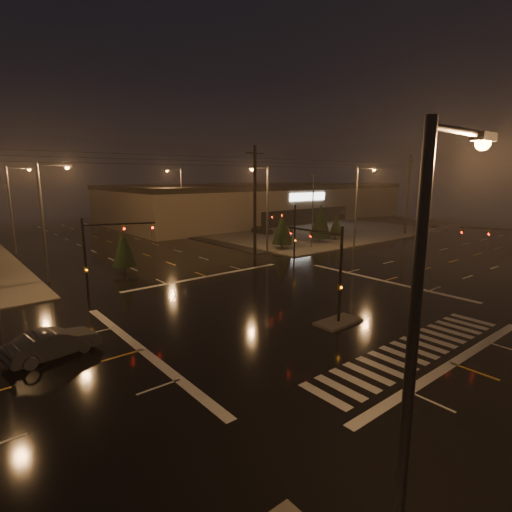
% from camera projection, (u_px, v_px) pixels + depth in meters
% --- Properties ---
extents(ground, '(140.00, 140.00, 0.00)m').
position_uv_depth(ground, '(293.00, 307.00, 27.65)').
color(ground, black).
rests_on(ground, ground).
extents(sidewalk_ne, '(36.00, 36.00, 0.12)m').
position_uv_depth(sidewalk_ne, '(295.00, 228.00, 69.02)').
color(sidewalk_ne, '#4A4742').
rests_on(sidewalk_ne, ground).
extents(median_island, '(3.00, 1.60, 0.15)m').
position_uv_depth(median_island, '(338.00, 322.00, 24.60)').
color(median_island, '#4A4742').
rests_on(median_island, ground).
extents(crosswalk, '(15.00, 2.60, 0.01)m').
position_uv_depth(crosswalk, '(414.00, 350.00, 20.82)').
color(crosswalk, beige).
rests_on(crosswalk, ground).
extents(stop_bar_near, '(16.00, 0.50, 0.01)m').
position_uv_depth(stop_bar_near, '(452.00, 363.00, 19.31)').
color(stop_bar_near, beige).
rests_on(stop_bar_near, ground).
extents(stop_bar_far, '(16.00, 0.50, 0.01)m').
position_uv_depth(stop_bar_far, '(207.00, 276.00, 35.99)').
color(stop_bar_far, beige).
rests_on(stop_bar_far, ground).
extents(parking_lot, '(50.00, 24.00, 0.08)m').
position_uv_depth(parking_lot, '(323.00, 227.00, 70.62)').
color(parking_lot, black).
rests_on(parking_lot, ground).
extents(retail_building, '(60.20, 28.30, 7.20)m').
position_uv_depth(retail_building, '(258.00, 201.00, 83.51)').
color(retail_building, '#756A54').
rests_on(retail_building, ground).
extents(signal_mast_median, '(0.25, 4.59, 6.00)m').
position_uv_depth(signal_mast_median, '(329.00, 261.00, 24.58)').
color(signal_mast_median, black).
rests_on(signal_mast_median, ground).
extents(signal_mast_ne, '(4.84, 1.86, 6.00)m').
position_uv_depth(signal_mast_ne, '(290.00, 227.00, 40.49)').
color(signal_mast_ne, black).
rests_on(signal_mast_ne, ground).
extents(signal_mast_nw, '(4.84, 1.86, 6.00)m').
position_uv_depth(signal_mast_nw, '(100.00, 248.00, 28.69)').
color(signal_mast_nw, black).
rests_on(signal_mast_nw, ground).
extents(signal_mast_se, '(1.55, 3.87, 6.00)m').
position_uv_depth(signal_mast_se, '(512.00, 258.00, 25.87)').
color(signal_mast_se, black).
rests_on(signal_mast_se, ground).
extents(streetlight_0, '(2.77, 0.32, 10.00)m').
position_uv_depth(streetlight_0, '(421.00, 331.00, 8.18)').
color(streetlight_0, '#38383A').
rests_on(streetlight_0, ground).
extents(streetlight_1, '(2.77, 0.32, 10.00)m').
position_uv_depth(streetlight_1, '(46.00, 214.00, 33.21)').
color(streetlight_1, '#38383A').
rests_on(streetlight_1, ground).
extents(streetlight_2, '(2.77, 0.32, 10.00)m').
position_uv_depth(streetlight_2, '(13.00, 204.00, 45.35)').
color(streetlight_2, '#38383A').
rests_on(streetlight_2, ground).
extents(streetlight_3, '(2.77, 0.32, 10.00)m').
position_uv_depth(streetlight_3, '(265.00, 204.00, 45.59)').
color(streetlight_3, '#38383A').
rests_on(streetlight_3, ground).
extents(streetlight_4, '(2.77, 0.32, 10.00)m').
position_uv_depth(streetlight_4, '(180.00, 197.00, 60.76)').
color(streetlight_4, '#38383A').
rests_on(streetlight_4, ground).
extents(streetlight_6, '(0.32, 2.77, 10.00)m').
position_uv_depth(streetlight_6, '(358.00, 202.00, 48.65)').
color(streetlight_6, '#38383A').
rests_on(streetlight_6, ground).
extents(utility_pole_1, '(2.20, 0.32, 12.00)m').
position_uv_depth(utility_pole_1, '(255.00, 203.00, 42.03)').
color(utility_pole_1, black).
rests_on(utility_pole_1, ground).
extents(utility_pole_2, '(2.20, 0.32, 12.00)m').
position_uv_depth(utility_pole_2, '(408.00, 194.00, 60.66)').
color(utility_pole_2, black).
rests_on(utility_pole_2, ground).
extents(conifer_0, '(2.55, 2.55, 4.68)m').
position_uv_depth(conifer_0, '(282.00, 228.00, 48.73)').
color(conifer_0, black).
rests_on(conifer_0, ground).
extents(conifer_1, '(2.93, 2.93, 5.27)m').
position_uv_depth(conifer_1, '(321.00, 221.00, 53.71)').
color(conifer_1, black).
rests_on(conifer_1, ground).
extents(conifer_2, '(1.93, 1.93, 3.71)m').
position_uv_depth(conifer_2, '(336.00, 225.00, 55.81)').
color(conifer_2, black).
rests_on(conifer_2, ground).
extents(conifer_3, '(2.19, 2.19, 4.12)m').
position_uv_depth(conifer_3, '(124.00, 248.00, 36.71)').
color(conifer_3, black).
rests_on(conifer_3, ground).
extents(car_parked, '(1.93, 3.96, 1.30)m').
position_uv_depth(car_parked, '(262.00, 230.00, 61.94)').
color(car_parked, black).
rests_on(car_parked, ground).
extents(car_crossing, '(4.55, 2.20, 1.44)m').
position_uv_depth(car_crossing, '(53.00, 343.00, 19.89)').
color(car_crossing, '#505257').
rests_on(car_crossing, ground).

